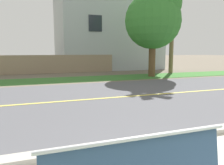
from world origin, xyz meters
name	(u,v)px	position (x,y,z in m)	size (l,w,h in m)	color
ground_plane	(81,92)	(0.00, 8.00, 0.00)	(140.00, 140.00, 0.00)	#665B4C
curb_edge	(149,140)	(0.00, 2.35, 0.06)	(44.00, 0.30, 0.11)	#ADA89E
street_asphalt	(91,99)	(0.00, 6.50, 0.00)	(52.00, 8.00, 0.01)	#515156
road_centre_line	(91,99)	(0.00, 6.50, 0.01)	(48.00, 0.14, 0.01)	#E0CC4C
far_verge_grass	(65,80)	(0.00, 12.40, 0.01)	(48.00, 2.80, 0.02)	#38702D
shade_tree_left	(155,17)	(5.89, 12.12, 3.92)	(3.66, 3.66, 6.04)	brown
garden_wall	(30,65)	(-1.86, 16.96, 0.70)	(13.00, 0.36, 1.40)	gray
house_across_street	(107,28)	(5.35, 20.16, 3.90)	(10.01, 6.91, 7.72)	#A3ADB2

